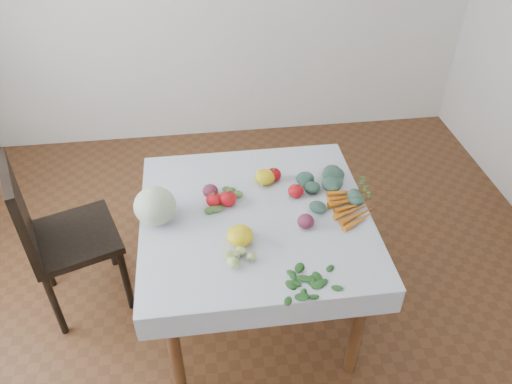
# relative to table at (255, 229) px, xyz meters

# --- Properties ---
(ground) EXTENTS (4.00, 4.00, 0.00)m
(ground) POSITION_rel_table_xyz_m (0.00, 0.00, -0.65)
(ground) COLOR brown
(table) EXTENTS (1.00, 1.00, 0.75)m
(table) POSITION_rel_table_xyz_m (0.00, 0.00, 0.00)
(table) COLOR brown
(table) RESTS_ON ground
(tablecloth) EXTENTS (1.12, 1.12, 0.01)m
(tablecloth) POSITION_rel_table_xyz_m (0.00, 0.00, 0.10)
(tablecloth) COLOR white
(tablecloth) RESTS_ON table
(chair) EXTENTS (0.58, 0.58, 1.00)m
(chair) POSITION_rel_table_xyz_m (-1.06, 0.21, -0.08)
(chair) COLOR black
(chair) RESTS_ON ground
(cabbage) EXTENTS (0.21, 0.21, 0.18)m
(cabbage) POSITION_rel_table_xyz_m (-0.48, 0.02, 0.19)
(cabbage) COLOR beige
(cabbage) RESTS_ON tablecloth
(tomato_a) EXTENTS (0.09, 0.09, 0.07)m
(tomato_a) POSITION_rel_table_xyz_m (-0.20, 0.10, 0.14)
(tomato_a) COLOR #BA0C14
(tomato_a) RESTS_ON tablecloth
(tomato_b) EXTENTS (0.10, 0.10, 0.07)m
(tomato_b) POSITION_rel_table_xyz_m (0.13, 0.27, 0.14)
(tomato_b) COLOR #BA0C14
(tomato_b) RESTS_ON tablecloth
(tomato_c) EXTENTS (0.09, 0.09, 0.08)m
(tomato_c) POSITION_rel_table_xyz_m (-0.13, 0.09, 0.14)
(tomato_c) COLOR #BA0C14
(tomato_c) RESTS_ON tablecloth
(tomato_d) EXTENTS (0.09, 0.09, 0.07)m
(tomato_d) POSITION_rel_table_xyz_m (0.22, 0.11, 0.14)
(tomato_d) COLOR #BA0C14
(tomato_d) RESTS_ON tablecloth
(heirloom_back) EXTENTS (0.14, 0.14, 0.08)m
(heirloom_back) POSITION_rel_table_xyz_m (0.08, 0.25, 0.14)
(heirloom_back) COLOR yellow
(heirloom_back) RESTS_ON tablecloth
(heirloom_front) EXTENTS (0.13, 0.13, 0.09)m
(heirloom_front) POSITION_rel_table_xyz_m (-0.10, -0.19, 0.15)
(heirloom_front) COLOR yellow
(heirloom_front) RESTS_ON tablecloth
(onion_a) EXTENTS (0.10, 0.10, 0.07)m
(onion_a) POSITION_rel_table_xyz_m (-0.21, 0.17, 0.14)
(onion_a) COLOR #521730
(onion_a) RESTS_ON tablecloth
(onion_b) EXTENTS (0.10, 0.10, 0.07)m
(onion_b) POSITION_rel_table_xyz_m (0.23, -0.12, 0.14)
(onion_b) COLOR #521730
(onion_b) RESTS_ON tablecloth
(tomatillo_cluster) EXTENTS (0.13, 0.09, 0.04)m
(tomatillo_cluster) POSITION_rel_table_xyz_m (-0.11, -0.31, 0.12)
(tomatillo_cluster) COLOR #A1B96A
(tomatillo_cluster) RESTS_ON tablecloth
(carrot_bunch) EXTENTS (0.22, 0.30, 0.03)m
(carrot_bunch) POSITION_rel_table_xyz_m (0.48, -0.02, 0.12)
(carrot_bunch) COLOR orange
(carrot_bunch) RESTS_ON tablecloth
(kale_bunch) EXTENTS (0.35, 0.34, 0.05)m
(kale_bunch) POSITION_rel_table_xyz_m (0.45, 0.13, 0.13)
(kale_bunch) COLOR #395D4D
(kale_bunch) RESTS_ON tablecloth
(basil_bunch) EXTENTS (0.24, 0.20, 0.01)m
(basil_bunch) POSITION_rel_table_xyz_m (0.17, -0.47, 0.11)
(basil_bunch) COLOR #20531A
(basil_bunch) RESTS_ON tablecloth
(dill_bunch) EXTENTS (0.20, 0.19, 0.02)m
(dill_bunch) POSITION_rel_table_xyz_m (-0.13, 0.12, 0.11)
(dill_bunch) COLOR #4D7C39
(dill_bunch) RESTS_ON tablecloth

